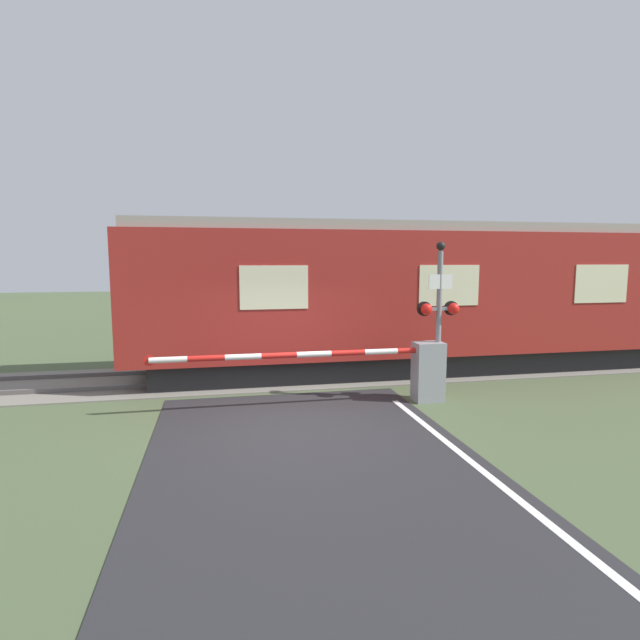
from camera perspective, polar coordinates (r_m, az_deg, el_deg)
ground_plane at (r=9.12m, az=-2.65°, el=-11.84°), size 80.00×80.00×0.00m
track_bed at (r=12.75m, az=-5.31°, el=-6.29°), size 36.00×3.20×0.13m
train at (r=13.48m, az=11.85°, el=2.68°), size 15.05×2.86×3.84m
crossing_barrier at (r=10.45m, az=9.88°, el=-5.50°), size 5.92×0.44×1.24m
signal_post at (r=10.56m, az=13.46°, el=0.98°), size 0.90×0.26×3.30m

